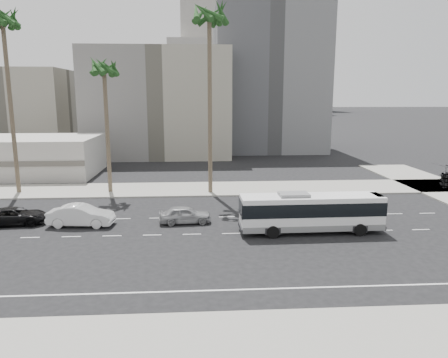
{
  "coord_description": "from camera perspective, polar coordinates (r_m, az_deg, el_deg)",
  "views": [
    {
      "loc": [
        -5.47,
        -30.64,
        10.39
      ],
      "look_at": [
        -3.3,
        4.0,
        3.47
      ],
      "focal_mm": 33.75,
      "sensor_mm": 36.0,
      "label": 1
    }
  ],
  "objects": [
    {
      "name": "palm_far",
      "position": [
        49.9,
        -27.79,
        18.06
      ],
      "size": [
        5.57,
        5.57,
        19.11
      ],
      "rotation": [
        0.0,
        0.0,
        0.36
      ],
      "color": "brown",
      "rests_on": "ground"
    },
    {
      "name": "palm_near",
      "position": [
        44.88,
        -2.0,
        20.64
      ],
      "size": [
        5.81,
        5.81,
        19.54
      ],
      "rotation": [
        0.0,
        0.0,
        0.09
      ],
      "color": "brown",
      "rests_on": "ground"
    },
    {
      "name": "midrise_beige_west",
      "position": [
        75.94,
        -8.66,
        10.1
      ],
      "size": [
        24.0,
        18.0,
        18.0
      ],
      "primitive_type": "cube",
      "color": "gray",
      "rests_on": "ground"
    },
    {
      "name": "car_c",
      "position": [
        38.49,
        -26.44,
        -4.52
      ],
      "size": [
        2.77,
        5.22,
        1.4
      ],
      "primitive_type": "imported",
      "rotation": [
        0.0,
        0.0,
        1.66
      ],
      "color": "black",
      "rests_on": "ground"
    },
    {
      "name": "commercial_low",
      "position": [
        62.22,
        -26.81,
        2.77
      ],
      "size": [
        22.0,
        12.16,
        5.0
      ],
      "color": "#B6B2A9",
      "rests_on": "ground"
    },
    {
      "name": "sidewalk_north",
      "position": [
        47.6,
        3.09,
        -1.26
      ],
      "size": [
        120.0,
        7.0,
        0.15
      ],
      "primitive_type": "cube",
      "color": "gray",
      "rests_on": "ground"
    },
    {
      "name": "sidewalk_south",
      "position": [
        19.12,
        14.72,
        -21.78
      ],
      "size": [
        120.0,
        7.0,
        0.15
      ],
      "primitive_type": "cube",
      "color": "gray",
      "rests_on": "ground"
    },
    {
      "name": "civic_tower",
      "position": [
        282.1,
        -3.0,
        17.04
      ],
      "size": [
        42.0,
        42.0,
        129.0
      ],
      "color": "#B6B0A6",
      "rests_on": "ground"
    },
    {
      "name": "palm_mid",
      "position": [
        46.32,
        -15.94,
        13.82
      ],
      "size": [
        4.59,
        4.59,
        14.21
      ],
      "rotation": [
        0.0,
        0.0,
        -0.16
      ],
      "color": "brown",
      "rests_on": "ground"
    },
    {
      "name": "highrise_right",
      "position": [
        266.62,
        7.65,
        16.47
      ],
      "size": [
        26.0,
        26.0,
        70.0
      ],
      "primitive_type": "cube",
      "color": "slate",
      "rests_on": "ground"
    },
    {
      "name": "midrise_gray_center",
      "position": [
        83.77,
        5.81,
        13.0
      ],
      "size": [
        20.0,
        20.0,
        26.0
      ],
      "primitive_type": "cube",
      "color": "#515255",
      "rests_on": "ground"
    },
    {
      "name": "car_a",
      "position": [
        34.98,
        -5.3,
        -4.82
      ],
      "size": [
        1.99,
        4.35,
        1.45
      ],
      "primitive_type": "imported",
      "rotation": [
        0.0,
        0.0,
        1.64
      ],
      "color": "#979799",
      "rests_on": "ground"
    },
    {
      "name": "highrise_far",
      "position": [
        300.92,
        11.32,
        14.8
      ],
      "size": [
        22.0,
        22.0,
        60.0
      ],
      "primitive_type": "cube",
      "color": "slate",
      "rests_on": "ground"
    },
    {
      "name": "ground",
      "position": [
        32.81,
        6.24,
        -7.26
      ],
      "size": [
        700.0,
        700.0,
        0.0
      ],
      "primitive_type": "plane",
      "color": "black",
      "rests_on": "ground"
    },
    {
      "name": "midrise_beige_far",
      "position": [
        87.0,
        -25.83,
        8.26
      ],
      "size": [
        18.0,
        16.0,
        15.0
      ],
      "primitive_type": "cube",
      "color": "gray",
      "rests_on": "ground"
    },
    {
      "name": "city_bus",
      "position": [
        33.01,
        11.72,
        -4.33
      ],
      "size": [
        10.93,
        2.67,
        3.13
      ],
      "rotation": [
        0.0,
        0.0,
        0.02
      ],
      "color": "white",
      "rests_on": "ground"
    },
    {
      "name": "car_b",
      "position": [
        35.98,
        -18.79,
        -4.7
      ],
      "size": [
        2.28,
        5.37,
        1.72
      ],
      "primitive_type": "imported",
      "rotation": [
        0.0,
        0.0,
        1.48
      ],
      "color": "silver",
      "rests_on": "ground"
    }
  ]
}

